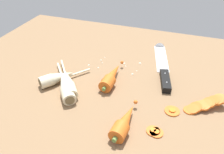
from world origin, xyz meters
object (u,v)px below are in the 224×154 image
Objects in this scene: chefs_knife at (162,63)px; carrot_slice_stray_mid at (153,130)px; parsnip_mid_right at (65,86)px; whole_carrot at (112,77)px; carrot_slice_stray_near at (157,132)px; parsnip_mid_left at (57,78)px; whole_carrot_second at (124,122)px; parsnip_front at (68,82)px; carrot_slice_stray_far at (172,111)px; carrot_slice_stack at (205,104)px.

carrot_slice_stray_mid is at bearing -84.96° from chefs_knife.
parsnip_mid_right is at bearing -135.49° from chefs_knife.
chefs_knife is 1.92× the size of whole_carrot.
chefs_knife is at bearing 96.55° from carrot_slice_stray_near.
parsnip_mid_left is at bearing -159.37° from whole_carrot.
parsnip_front is at bearing 153.86° from whole_carrot_second.
whole_carrot_second is 0.81× the size of parsnip_mid_right.
parsnip_mid_left is (-26.92, 11.97, -0.12)cm from whole_carrot_second.
parsnip_mid_left is 0.79× the size of parsnip_mid_right.
carrot_slice_stray_near is at bearing -83.45° from chefs_knife.
parsnip_mid_right is at bearing -177.46° from carrot_slice_stray_far.
carrot_slice_stray_mid is at bearing -132.14° from carrot_slice_stack.
whole_carrot_second is at bearing -62.24° from whole_carrot.
parsnip_front is 2.16cm from parsnip_mid_right.
whole_carrot_second is 29.46cm from parsnip_mid_left.
carrot_slice_stack is at bearing 47.86° from carrot_slice_stray_mid.
chefs_knife reaches higher than carrot_slice_stray_far.
chefs_knife is at bearing 95.04° from carrot_slice_stray_mid.
parsnip_front reaches higher than chefs_knife.
whole_carrot_second is at bearing -170.92° from carrot_slice_stray_mid.
carrot_slice_stray_mid is (-0.94, 0.27, 0.00)cm from carrot_slice_stray_near.
parsnip_mid_right is 33.62cm from carrot_slice_stray_far.
carrot_slice_stack is (42.42, 3.83, -0.53)cm from parsnip_front.
carrot_slice_stack is at bearing 27.51° from carrot_slice_stray_far.
chefs_knife reaches higher than carrot_slice_stray_near.
parsnip_mid_right is 1.69× the size of carrot_slice_stack.
parsnip_mid_left is (-17.21, -6.48, -0.12)cm from whole_carrot.
carrot_slice_stack reaches higher than carrot_slice_stray_mid.
parsnip_front is 31.65cm from carrot_slice_stray_mid.
parsnip_mid_right is at bearing 165.48° from carrot_slice_stray_mid.
parsnip_mid_left reaches higher than carrot_slice_stray_near.
carrot_slice_stray_near is at bearing -106.69° from carrot_slice_stray_far.
carrot_slice_stray_near is 0.98cm from carrot_slice_stray_mid.
whole_carrot_second is 15.45cm from carrot_slice_stray_far.
carrot_slice_stray_mid is at bearing -112.32° from carrot_slice_stray_far.
carrot_slice_stray_near is 0.98× the size of carrot_slice_stray_mid.
whole_carrot_second is at bearing -143.20° from carrot_slice_stack.
carrot_slice_stack is at bearing 8.06° from parsnip_mid_right.
whole_carrot is 15.76cm from parsnip_mid_right.
carrot_slice_stack is 18.07cm from carrot_slice_stray_near.
carrot_slice_stack is at bearing -6.87° from whole_carrot.
parsnip_mid_left is 5.58cm from parsnip_mid_right.
carrot_slice_stack is (15.38, -20.34, 0.80)cm from chefs_knife.
parsnip_mid_left is 36.12cm from carrot_slice_stray_mid.
carrot_slice_stray_near is at bearing -17.32° from parsnip_mid_left.
parsnip_front is 32.63cm from carrot_slice_stray_near.
carrot_slice_stack is (29.60, -3.57, -0.64)cm from whole_carrot.
carrot_slice_stray_far is (11.29, 10.40, -1.74)cm from whole_carrot_second.
carrot_slice_stray_far is at bearing -20.97° from whole_carrot.
carrot_slice_stray_mid is at bearing -18.16° from parsnip_front.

